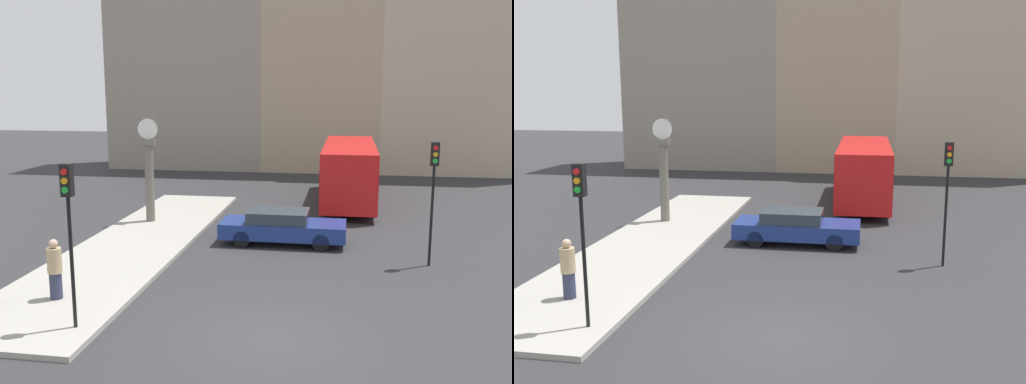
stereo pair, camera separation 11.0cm
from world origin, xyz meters
TOP-DOWN VIEW (x-y plane):
  - ground_plane at (0.00, 0.00)m, footprint 120.00×120.00m
  - sidewalk_corner at (-6.01, 7.14)m, footprint 3.91×18.28m
  - building_row at (0.42, 28.67)m, footprint 30.90×5.00m
  - sedan_car at (-0.69, 8.24)m, footprint 4.68×1.79m
  - bus_distant at (1.75, 16.48)m, footprint 2.53×9.67m
  - traffic_light_near at (-4.64, -0.51)m, footprint 0.26×0.24m
  - traffic_light_far at (4.44, 6.30)m, footprint 0.26×0.24m
  - street_clock at (-6.64, 10.40)m, footprint 0.94×0.49m
  - pedestrian_tan_coat at (-6.03, 1.17)m, footprint 0.39×0.39m

SIDE VIEW (x-z plane):
  - ground_plane at x=0.00m, z-range 0.00..0.00m
  - sidewalk_corner at x=-6.01m, z-range 0.00..0.15m
  - sedan_car at x=-0.69m, z-range 0.02..1.30m
  - pedestrian_tan_coat at x=-6.03m, z-range 0.14..1.80m
  - bus_distant at x=1.75m, z-range 0.21..3.22m
  - street_clock at x=-6.64m, z-range 0.04..4.46m
  - traffic_light_far at x=4.44m, z-range 0.87..4.96m
  - traffic_light_near at x=-4.64m, z-range 0.99..4.94m
  - building_row at x=0.42m, z-range -0.59..18.81m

